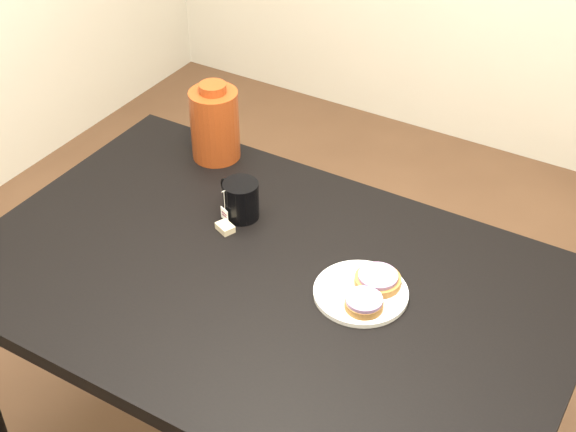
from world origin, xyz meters
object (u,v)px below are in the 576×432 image
at_px(bagel_front, 364,303).
at_px(mug, 241,199).
at_px(table, 267,303).
at_px(plate, 361,292).
at_px(bagel_back, 378,279).
at_px(teabag_pouch, 225,228).
at_px(bagel_package, 215,124).

distance_m(bagel_front, mug, 0.45).
distance_m(table, bagel_front, 0.27).
distance_m(plate, bagel_back, 0.05).
bearing_deg(bagel_front, table, -177.26).
distance_m(table, teabag_pouch, 0.22).
height_order(bagel_back, teabag_pouch, bagel_back).
bearing_deg(mug, bagel_back, 12.90).
distance_m(table, bagel_back, 0.28).
bearing_deg(table, mug, 137.39).
height_order(plate, bagel_back, bagel_back).
bearing_deg(table, teabag_pouch, 152.50).
relative_size(bagel_front, mug, 0.81).
relative_size(plate, bagel_front, 1.85).
height_order(teabag_pouch, bagel_package, bagel_package).
bearing_deg(bagel_package, mug, -42.96).
height_order(table, bagel_package, bagel_package).
distance_m(mug, teabag_pouch, 0.08).
relative_size(plate, bagel_back, 1.54).
bearing_deg(plate, bagel_back, 62.78).
bearing_deg(teabag_pouch, mug, 89.83).
xyz_separation_m(plate, bagel_back, (0.02, 0.04, 0.02)).
relative_size(teabag_pouch, bagel_package, 0.20).
height_order(bagel_back, bagel_package, bagel_package).
bearing_deg(bagel_front, mug, 160.10).
relative_size(mug, teabag_pouch, 3.17).
height_order(bagel_back, mug, mug).
bearing_deg(teabag_pouch, bagel_front, -10.93).
xyz_separation_m(table, bagel_front, (0.24, 0.01, 0.11)).
distance_m(bagel_front, teabag_pouch, 0.43).
distance_m(teabag_pouch, bagel_package, 0.36).
relative_size(mug, bagel_package, 0.63).
xyz_separation_m(table, bagel_package, (-0.39, 0.36, 0.19)).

